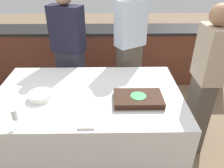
{
  "coord_description": "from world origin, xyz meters",
  "views": [
    {
      "loc": [
        0.21,
        -1.86,
        1.92
      ],
      "look_at": [
        0.24,
        0.0,
        0.84
      ],
      "focal_mm": 35.0,
      "sensor_mm": 36.0,
      "label": 1
    }
  ],
  "objects": [
    {
      "name": "dining_table",
      "position": [
        0.0,
        0.0,
        0.37
      ],
      "size": [
        1.88,
        1.17,
        0.74
      ],
      "color": "silver",
      "rests_on": "ground_plane"
    },
    {
      "name": "ground_plane",
      "position": [
        0.0,
        0.0,
        0.0
      ],
      "size": [
        14.0,
        14.0,
        0.0
      ],
      "primitive_type": "plane",
      "color": "#7A664C"
    },
    {
      "name": "wine_glass",
      "position": [
        -0.52,
        -0.5,
        0.86
      ],
      "size": [
        0.06,
        0.06,
        0.17
      ],
      "color": "white",
      "rests_on": "dining_table"
    },
    {
      "name": "person_seated_right",
      "position": [
        1.16,
        0.0,
        0.83
      ],
      "size": [
        0.2,
        0.33,
        1.6
      ],
      "rotation": [
        0.0,
        0.0,
        -1.57
      ],
      "color": "#4C4238",
      "rests_on": "ground_plane"
    },
    {
      "name": "person_cutting_cake",
      "position": [
        0.49,
        0.8,
        0.89
      ],
      "size": [
        0.42,
        0.36,
        1.7
      ],
      "rotation": [
        0.0,
        0.0,
        -2.6
      ],
      "color": "#4C4238",
      "rests_on": "ground_plane"
    },
    {
      "name": "utensil_pile",
      "position": [
        0.03,
        -0.5,
        0.75
      ],
      "size": [
        0.14,
        0.1,
        0.02
      ],
      "color": "white",
      "rests_on": "dining_table"
    },
    {
      "name": "cake",
      "position": [
        0.49,
        -0.16,
        0.77
      ],
      "size": [
        0.5,
        0.33,
        0.06
      ],
      "color": "#B7B2AD",
      "rests_on": "dining_table"
    },
    {
      "name": "plate_stack",
      "position": [
        -0.45,
        -0.09,
        0.77
      ],
      "size": [
        0.23,
        0.23,
        0.06
      ],
      "color": "white",
      "rests_on": "dining_table"
    },
    {
      "name": "side_plate_near_cake",
      "position": [
        0.55,
        0.13,
        0.74
      ],
      "size": [
        0.2,
        0.2,
        0.0
      ],
      "color": "white",
      "rests_on": "dining_table"
    },
    {
      "name": "back_counter",
      "position": [
        0.0,
        1.66,
        0.46
      ],
      "size": [
        4.4,
        0.58,
        0.92
      ],
      "color": "#5B2D1E",
      "rests_on": "ground_plane"
    },
    {
      "name": "person_standing_back",
      "position": [
        -0.3,
        0.8,
        0.84
      ],
      "size": [
        0.46,
        0.33,
        1.64
      ],
      "rotation": [
        0.0,
        0.0,
        2.78
      ],
      "color": "#282833",
      "rests_on": "ground_plane"
    }
  ]
}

